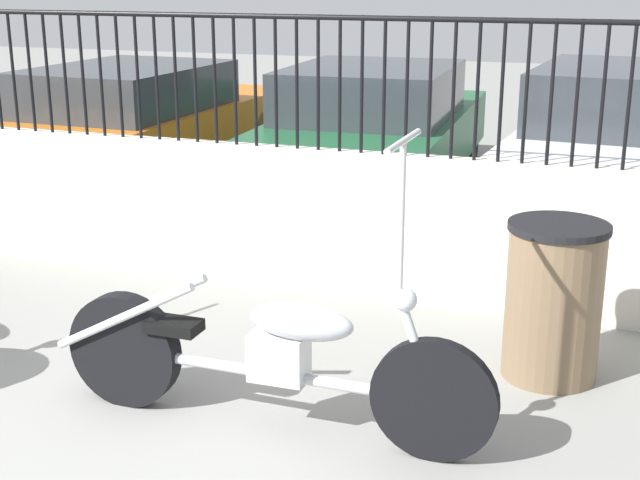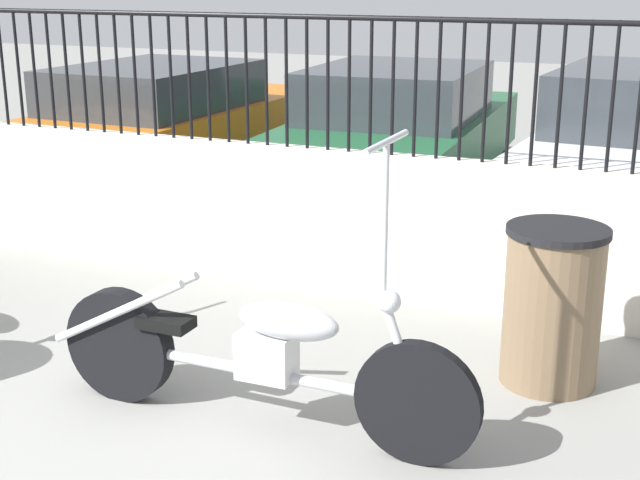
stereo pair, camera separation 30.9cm
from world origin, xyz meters
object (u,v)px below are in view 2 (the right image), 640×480
object	(u,v)px
motorcycle_silver	(239,352)
car_orange	(165,121)
trash_bin	(552,306)
car_green	(399,129)

from	to	relation	value
motorcycle_silver	car_orange	world-z (taller)	motorcycle_silver
trash_bin	car_orange	world-z (taller)	car_orange
car_green	car_orange	bearing A→B (deg)	98.48
motorcycle_silver	car_orange	distance (m)	5.71
car_green	trash_bin	bearing A→B (deg)	-153.74
motorcycle_silver	car_orange	size ratio (longest dim) A/B	0.52
car_orange	car_green	distance (m)	2.57
trash_bin	car_green	xyz separation A→B (m)	(-2.16, 4.02, 0.21)
motorcycle_silver	car_orange	xyz separation A→B (m)	(-3.31, 4.65, 0.25)
car_orange	car_green	bearing A→B (deg)	-77.23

